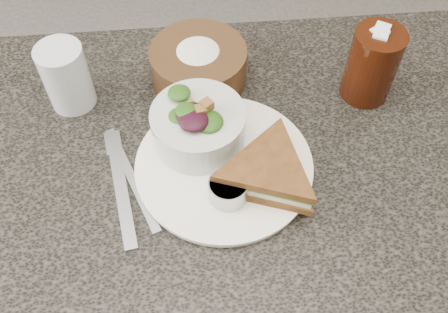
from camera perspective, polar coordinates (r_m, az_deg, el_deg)
dining_table at (r=1.08m, az=0.18°, el=-13.36°), size 1.00×0.70×0.75m
dinner_plate at (r=0.75m, az=-0.00°, el=-1.08°), size 0.26×0.26×0.01m
sandwich at (r=0.71m, az=5.06°, el=-1.78°), size 0.22×0.22×0.05m
salad_bowl at (r=0.74m, az=-2.98°, el=4.02°), size 0.17×0.17×0.08m
dressing_ramekin at (r=0.70m, az=0.49°, el=-3.79°), size 0.06×0.06×0.03m
orange_wedge at (r=0.79m, az=0.46°, el=4.88°), size 0.08×0.08×0.03m
fork at (r=0.75m, az=-11.60°, el=-4.08°), size 0.05×0.19×0.01m
knife at (r=0.76m, az=-10.49°, el=-2.43°), size 0.09×0.19×0.00m
bread_basket at (r=0.84m, az=-2.94°, el=10.91°), size 0.21×0.21×0.09m
cola_glass at (r=0.84m, az=16.64°, el=10.29°), size 0.09×0.09×0.14m
water_glass at (r=0.84m, az=-17.58°, el=8.69°), size 0.09×0.09×0.11m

